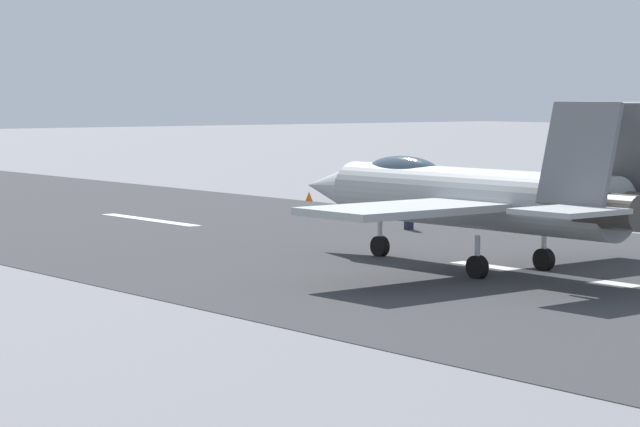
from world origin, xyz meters
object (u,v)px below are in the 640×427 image
at_px(fighter_jet, 470,196).
at_px(crew_person, 409,211).
at_px(marker_cone_far, 309,196).
at_px(marker_cone_mid, 571,221).

bearing_deg(fighter_jet, crew_person, -33.28).
height_order(crew_person, marker_cone_far, crew_person).
bearing_deg(fighter_jet, marker_cone_mid, -61.20).
distance_m(fighter_jet, marker_cone_far, 30.47).
relative_size(marker_cone_mid, marker_cone_far, 1.00).
relative_size(fighter_jet, marker_cone_mid, 29.97).
bearing_deg(crew_person, fighter_jet, 146.72).
xyz_separation_m(marker_cone_mid, marker_cone_far, (19.23, 0.00, 0.00)).
height_order(fighter_jet, crew_person, fighter_jet).
bearing_deg(marker_cone_far, fighter_jet, 152.49).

